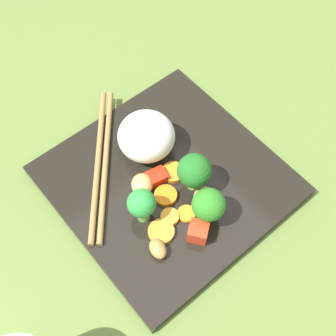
# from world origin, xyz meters

# --- Properties ---
(ground_plane) EXTENTS (1.10, 1.10, 0.02)m
(ground_plane) POSITION_xyz_m (0.00, 0.00, -0.01)
(ground_plane) COLOR olive
(square_plate) EXTENTS (0.27, 0.27, 0.01)m
(square_plate) POSITION_xyz_m (0.00, 0.00, 0.01)
(square_plate) COLOR black
(square_plate) RESTS_ON ground_plane
(rice_mound) EXTENTS (0.09, 0.09, 0.06)m
(rice_mound) POSITION_xyz_m (-0.01, -0.05, 0.04)
(rice_mound) COLOR white
(rice_mound) RESTS_ON square_plate
(broccoli_floret_0) EXTENTS (0.04, 0.04, 0.06)m
(broccoli_floret_0) POSITION_xyz_m (0.00, 0.07, 0.05)
(broccoli_floret_0) COLOR #76B94D
(broccoli_floret_0) RESTS_ON square_plate
(broccoli_floret_1) EXTENTS (0.04, 0.04, 0.06)m
(broccoli_floret_1) POSITION_xyz_m (-0.02, 0.03, 0.05)
(broccoli_floret_1) COLOR #7DB354
(broccoli_floret_1) RESTS_ON square_plate
(broccoli_floret_2) EXTENTS (0.03, 0.03, 0.05)m
(broccoli_floret_2) POSITION_xyz_m (0.06, 0.02, 0.04)
(broccoli_floret_2) COLOR #6CA748
(broccoli_floret_2) RESTS_ON square_plate
(carrot_slice_0) EXTENTS (0.03, 0.03, 0.01)m
(carrot_slice_0) POSITION_xyz_m (0.03, 0.04, 0.02)
(carrot_slice_0) COLOR orange
(carrot_slice_0) RESTS_ON square_plate
(carrot_slice_1) EXTENTS (0.03, 0.03, 0.01)m
(carrot_slice_1) POSITION_xyz_m (0.02, 0.02, 0.02)
(carrot_slice_1) COLOR orange
(carrot_slice_1) RESTS_ON square_plate
(carrot_slice_2) EXTENTS (0.04, 0.04, 0.01)m
(carrot_slice_2) POSITION_xyz_m (0.05, 0.05, 0.02)
(carrot_slice_2) COLOR orange
(carrot_slice_2) RESTS_ON square_plate
(carrot_slice_3) EXTENTS (0.04, 0.04, 0.01)m
(carrot_slice_3) POSITION_xyz_m (-0.01, 0.00, 0.02)
(carrot_slice_3) COLOR orange
(carrot_slice_3) RESTS_ON square_plate
(carrot_slice_4) EXTENTS (0.03, 0.03, 0.00)m
(carrot_slice_4) POSITION_xyz_m (0.02, 0.05, 0.02)
(carrot_slice_4) COLOR orange
(carrot_slice_4) RESTS_ON square_plate
(pepper_chunk_0) EXTENTS (0.03, 0.02, 0.01)m
(pepper_chunk_0) POSITION_xyz_m (0.01, -0.01, 0.02)
(pepper_chunk_0) COLOR red
(pepper_chunk_0) RESTS_ON square_plate
(pepper_chunk_1) EXTENTS (0.03, 0.03, 0.02)m
(pepper_chunk_1) POSITION_xyz_m (0.02, 0.08, 0.03)
(pepper_chunk_1) COLOR red
(pepper_chunk_1) RESTS_ON square_plate
(chicken_piece_0) EXTENTS (0.04, 0.04, 0.02)m
(chicken_piece_0) POSITION_xyz_m (-0.01, 0.05, 0.02)
(chicken_piece_0) COLOR tan
(chicken_piece_0) RESTS_ON square_plate
(chicken_piece_1) EXTENTS (0.04, 0.04, 0.02)m
(chicken_piece_1) POSITION_xyz_m (0.03, -0.01, 0.02)
(chicken_piece_1) COLOR tan
(chicken_piece_1) RESTS_ON square_plate
(chicken_piece_2) EXTENTS (0.02, 0.03, 0.02)m
(chicken_piece_2) POSITION_xyz_m (0.07, 0.07, 0.02)
(chicken_piece_2) COLOR #AE8443
(chicken_piece_2) RESTS_ON square_plate
(chopstick_pair) EXTENTS (0.16, 0.19, 0.01)m
(chopstick_pair) POSITION_xyz_m (0.05, -0.07, 0.02)
(chopstick_pair) COLOR olive
(chopstick_pair) RESTS_ON square_plate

